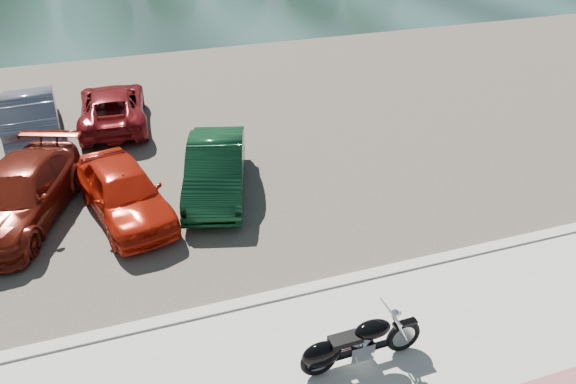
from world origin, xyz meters
name	(u,v)px	position (x,y,z in m)	size (l,w,h in m)	color
ground	(356,359)	(0.00, 0.00, 0.00)	(200.00, 200.00, 0.00)	#595447
kerb	(317,288)	(0.00, 2.00, 0.07)	(60.00, 0.30, 0.14)	#BBB9B0
parking_lot	(221,125)	(0.00, 11.00, 0.02)	(60.00, 18.00, 0.04)	#464039
motorcycle	(351,346)	(-0.22, -0.15, 0.56)	(2.33, 0.75, 1.05)	black
car_3	(19,195)	(-5.97, 6.87, 0.74)	(1.97, 4.85, 1.41)	maroon
car_4	(124,192)	(-3.51, 6.21, 0.73)	(1.64, 4.07, 1.39)	red
car_5	(216,169)	(-1.09, 6.66, 0.74)	(1.48, 4.24, 1.40)	#0F381E
car_9	(30,113)	(-5.96, 12.20, 0.80)	(1.61, 4.60, 1.52)	slate
car_10	(113,107)	(-3.41, 12.21, 0.68)	(2.12, 4.60, 1.28)	maroon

